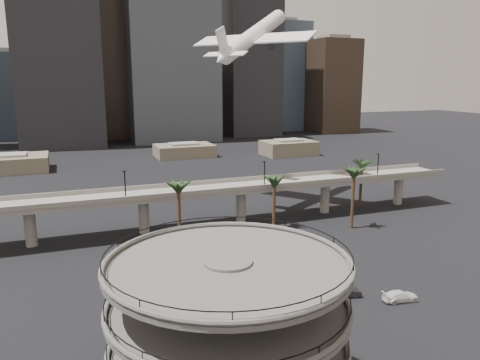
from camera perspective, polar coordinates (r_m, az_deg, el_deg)
name	(u,v)px	position (r m, az deg, el deg)	size (l,w,h in m)	color
parking_ramp	(228,326)	(44.90, -1.43, -17.42)	(22.20, 22.20, 17.35)	#514E4C
overpass	(194,195)	(102.29, -5.64, -1.82)	(130.00, 9.30, 14.70)	slate
palm_trees	(298,177)	(102.35, 7.12, 0.43)	(54.40, 18.40, 14.00)	#49301F
low_buildings	(152,154)	(188.30, -10.69, 3.09)	(135.00, 27.50, 6.80)	#675E4B
skyline	(138,59)	(261.36, -12.30, 14.24)	(269.00, 86.00, 116.40)	gray
airborne_jet	(254,36)	(120.48, 1.69, 17.15)	(29.45, 28.66, 17.35)	white
car_a	(217,311)	(67.01, -2.87, -15.66)	(1.72, 4.27, 1.45)	maroon
car_b	(345,292)	(73.76, 12.64, -13.14)	(1.73, 4.96, 1.63)	#242228
car_c	(400,296)	(74.68, 18.96, -13.23)	(2.18, 5.37, 1.56)	white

